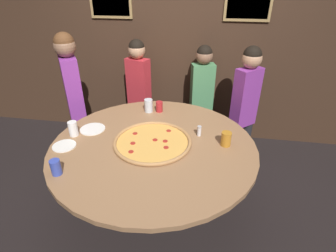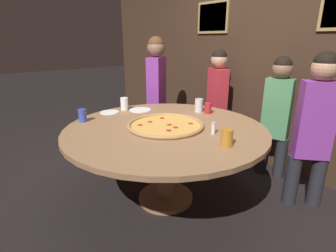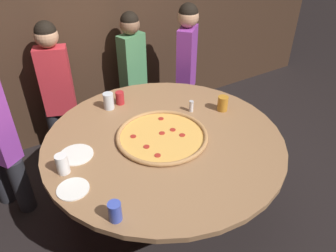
# 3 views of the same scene
# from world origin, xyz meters

# --- Properties ---
(ground_plane) EXTENTS (24.00, 24.00, 0.00)m
(ground_plane) POSITION_xyz_m (0.00, 0.00, 0.00)
(ground_plane) COLOR black
(back_wall) EXTENTS (6.40, 0.08, 2.60)m
(back_wall) POSITION_xyz_m (0.00, 1.49, 1.30)
(back_wall) COLOR #3D281C
(back_wall) RESTS_ON ground_plane
(dining_table) EXTENTS (1.77, 1.77, 0.74)m
(dining_table) POSITION_xyz_m (0.00, 0.00, 0.63)
(dining_table) COLOR #936B47
(dining_table) RESTS_ON ground_plane
(giant_pizza) EXTENTS (0.68, 0.68, 0.03)m
(giant_pizza) POSITION_xyz_m (-0.01, 0.01, 0.75)
(giant_pizza) COLOR #E5A84C
(giant_pizza) RESTS_ON dining_table
(drink_cup_by_shaker) EXTENTS (0.07, 0.07, 0.11)m
(drink_cup_by_shaker) POSITION_xyz_m (-0.06, 0.62, 0.80)
(drink_cup_by_shaker) COLOR #B22328
(drink_cup_by_shaker) RESTS_ON dining_table
(drink_cup_near_left) EXTENTS (0.09, 0.09, 0.14)m
(drink_cup_near_left) POSITION_xyz_m (-0.18, 0.60, 0.81)
(drink_cup_near_left) COLOR silver
(drink_cup_near_left) RESTS_ON dining_table
(drink_cup_centre_back) EXTENTS (0.09, 0.09, 0.13)m
(drink_cup_centre_back) POSITION_xyz_m (0.62, 0.07, 0.80)
(drink_cup_centre_back) COLOR #BC7A23
(drink_cup_centre_back) RESTS_ON dining_table
(drink_cup_far_left) EXTENTS (0.07, 0.07, 0.12)m
(drink_cup_far_left) POSITION_xyz_m (-0.61, -0.50, 0.80)
(drink_cup_far_left) COLOR #384CB7
(drink_cup_far_left) RESTS_ON dining_table
(drink_cup_beside_pizza) EXTENTS (0.08, 0.08, 0.14)m
(drink_cup_beside_pizza) POSITION_xyz_m (-0.74, 0.02, 0.81)
(drink_cup_beside_pizza) COLOR white
(drink_cup_beside_pizza) RESTS_ON dining_table
(white_plate_far_back) EXTENTS (0.23, 0.23, 0.01)m
(white_plate_far_back) POSITION_xyz_m (-0.62, 0.14, 0.74)
(white_plate_far_back) COLOR white
(white_plate_far_back) RESTS_ON dining_table
(white_plate_near_front) EXTENTS (0.20, 0.20, 0.01)m
(white_plate_near_front) POSITION_xyz_m (-0.74, -0.16, 0.74)
(white_plate_near_front) COLOR white
(white_plate_near_front) RESTS_ON dining_table
(condiment_shaker) EXTENTS (0.04, 0.04, 0.10)m
(condiment_shaker) POSITION_xyz_m (0.38, 0.19, 0.79)
(condiment_shaker) COLOR silver
(condiment_shaker) RESTS_ON dining_table
(diner_side_right) EXTENTS (0.35, 0.22, 1.32)m
(diner_side_right) POSITION_xyz_m (0.36, 1.23, 0.75)
(diner_side_right) COLOR #232328
(diner_side_right) RESTS_ON ground_plane
(diner_side_left) EXTENTS (0.34, 0.33, 1.39)m
(diner_side_left) POSITION_xyz_m (0.86, 0.95, 0.79)
(diner_side_left) COLOR #232328
(diner_side_left) RESTS_ON ground_plane
(diner_far_left) EXTENTS (0.32, 0.39, 1.52)m
(diner_far_left) POSITION_xyz_m (-1.07, 0.71, 0.86)
(diner_far_left) COLOR #232328
(diner_far_left) RESTS_ON ground_plane
(diner_centre_back) EXTENTS (0.36, 0.24, 1.36)m
(diner_centre_back) POSITION_xyz_m (-0.44, 1.20, 0.77)
(diner_centre_back) COLOR #232328
(diner_centre_back) RESTS_ON ground_plane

